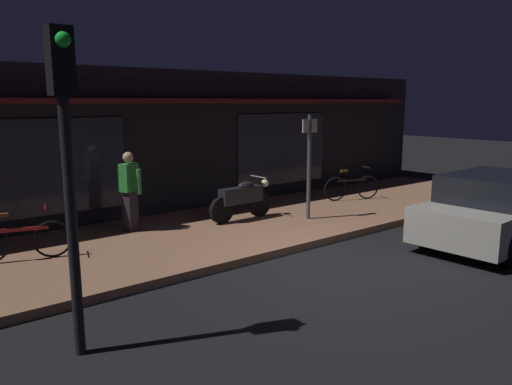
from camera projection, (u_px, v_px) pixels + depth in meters
ground_plane at (333, 267)px, 8.57m from camera, size 60.00×60.00×0.00m
sidewalk_slab at (233, 228)px, 10.86m from camera, size 18.00×4.00×0.15m
storefront_building at (158, 141)px, 13.16m from camera, size 18.00×3.30×3.60m
motorcycle at (242, 198)px, 11.28m from camera, size 1.70×0.55×0.97m
bicycle_parked at (21, 240)px, 8.37m from camera, size 1.60×0.58×0.91m
bicycle_extra at (352, 187)px, 13.56m from camera, size 1.56×0.68×0.91m
person_photographer at (130, 190)px, 10.23m from camera, size 0.44×0.59×1.67m
sign_post at (309, 161)px, 11.19m from camera, size 0.44×0.09×2.40m
traffic_light_pole at (66, 137)px, 5.17m from camera, size 0.24×0.33×3.60m
parked_car_near at (497, 209)px, 9.92m from camera, size 4.19×1.99×1.42m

